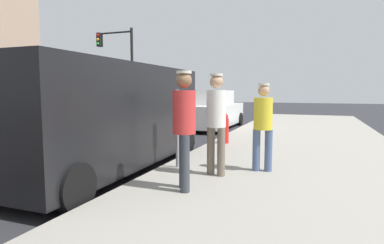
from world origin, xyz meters
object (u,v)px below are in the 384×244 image
at_px(pedestrian_in_white, 216,117).
at_px(pedestrian_in_red, 184,122).
at_px(parked_sedan_ahead, 211,111).
at_px(traffic_light_corner, 119,58).
at_px(pedestrian_in_yellow, 263,122).
at_px(parking_meter_near, 177,115).
at_px(fire_hydrant, 225,128).
at_px(parked_van, 106,115).

relative_size(pedestrian_in_white, pedestrian_in_red, 1.00).
bearing_deg(parked_sedan_ahead, traffic_light_corner, 156.19).
bearing_deg(pedestrian_in_yellow, parking_meter_near, -169.08).
relative_size(parked_sedan_ahead, fire_hydrant, 5.13).
xyz_separation_m(pedestrian_in_yellow, fire_hydrant, (-1.48, 2.81, -0.51)).
relative_size(parking_meter_near, parked_sedan_ahead, 0.34).
bearing_deg(pedestrian_in_white, pedestrian_in_yellow, 38.72).
xyz_separation_m(pedestrian_in_white, fire_hydrant, (-0.76, 3.39, -0.61)).
xyz_separation_m(parked_sedan_ahead, fire_hydrant, (1.79, -4.39, -0.18)).
relative_size(pedestrian_in_white, parked_van, 0.34).
bearing_deg(traffic_light_corner, fire_hydrant, -41.15).
xyz_separation_m(parked_van, traffic_light_corner, (-6.73, 10.60, 2.36)).
bearing_deg(parking_meter_near, pedestrian_in_red, -62.40).
relative_size(parked_van, parked_sedan_ahead, 1.18).
bearing_deg(parking_meter_near, traffic_light_corner, 128.38).
bearing_deg(fire_hydrant, parking_meter_near, -91.84).
xyz_separation_m(parking_meter_near, pedestrian_in_red, (0.66, -1.26, -0.00)).
xyz_separation_m(parking_meter_near, fire_hydrant, (0.10, 3.11, -0.61)).
distance_m(pedestrian_in_yellow, fire_hydrant, 3.22).
height_order(pedestrian_in_red, parked_van, parked_van).
bearing_deg(pedestrian_in_white, traffic_light_corner, 130.43).
bearing_deg(parked_van, pedestrian_in_red, -26.03).
relative_size(parking_meter_near, pedestrian_in_yellow, 0.94).
relative_size(pedestrian_in_yellow, fire_hydrant, 1.89).
bearing_deg(pedestrian_in_yellow, pedestrian_in_white, -141.28).
bearing_deg(parked_van, traffic_light_corner, 122.41).
bearing_deg(traffic_light_corner, pedestrian_in_white, -49.57).
bearing_deg(parked_van, pedestrian_in_yellow, 9.46).
relative_size(parked_van, fire_hydrant, 6.07).
xyz_separation_m(parking_meter_near, parked_sedan_ahead, (-1.69, 7.51, -0.43)).
bearing_deg(fire_hydrant, pedestrian_in_white, -77.37).
bearing_deg(pedestrian_in_yellow, traffic_light_corner, 134.22).
distance_m(pedestrian_in_white, pedestrian_in_red, 1.01).
relative_size(parking_meter_near, pedestrian_in_red, 0.85).
distance_m(pedestrian_in_yellow, traffic_light_corner, 14.28).
bearing_deg(pedestrian_in_red, pedestrian_in_white, 78.63).
distance_m(pedestrian_in_yellow, parked_sedan_ahead, 7.92).
relative_size(pedestrian_in_white, fire_hydrant, 2.07).
xyz_separation_m(pedestrian_in_red, pedestrian_in_yellow, (0.92, 1.57, -0.10)).
bearing_deg(traffic_light_corner, parked_sedan_ahead, -23.81).
distance_m(traffic_light_corner, fire_hydrant, 11.44).
distance_m(parking_meter_near, pedestrian_in_red, 1.43).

